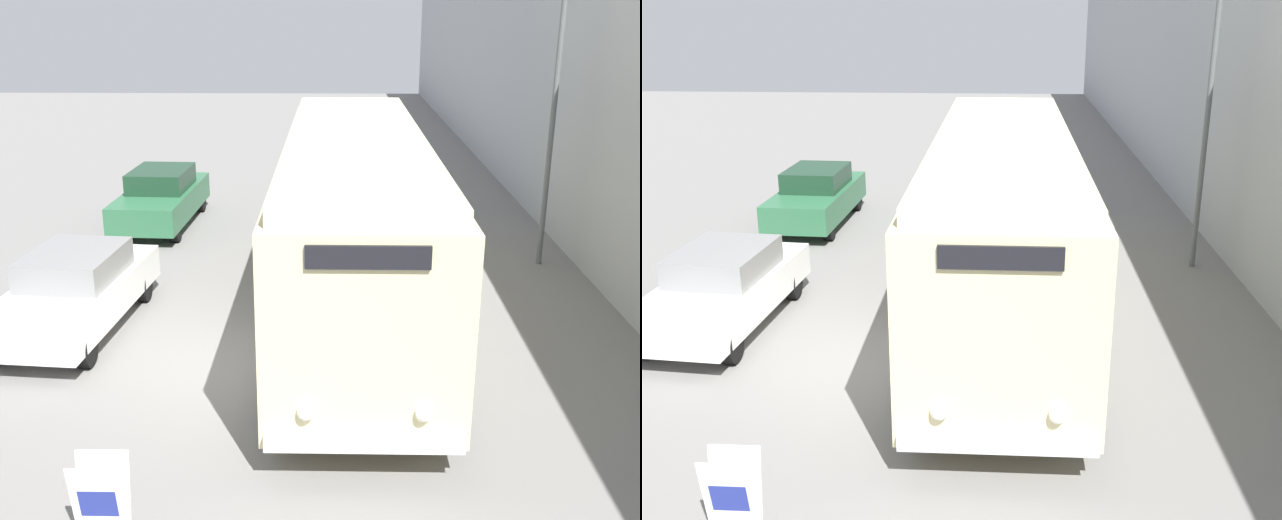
# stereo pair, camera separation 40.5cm
# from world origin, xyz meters

# --- Properties ---
(ground_plane) EXTENTS (80.00, 80.00, 0.00)m
(ground_plane) POSITION_xyz_m (0.00, 0.00, 0.00)
(ground_plane) COLOR slate
(building_wall_right) EXTENTS (0.30, 60.00, 6.38)m
(building_wall_right) POSITION_xyz_m (7.37, 10.00, 3.19)
(building_wall_right) COLOR #9EA3A8
(building_wall_right) RESTS_ON ground_plane
(vintage_bus) EXTENTS (2.61, 11.33, 3.50)m
(vintage_bus) POSITION_xyz_m (2.02, 2.48, 1.96)
(vintage_bus) COLOR black
(vintage_bus) RESTS_ON ground_plane
(sign_board) EXTENTS (0.60, 0.39, 1.04)m
(sign_board) POSITION_xyz_m (-0.93, -4.21, 0.50)
(sign_board) COLOR gray
(sign_board) RESTS_ON ground_plane
(streetlamp) EXTENTS (0.36, 0.36, 6.95)m
(streetlamp) POSITION_xyz_m (6.39, 5.40, 4.45)
(streetlamp) COLOR #595E60
(streetlamp) RESTS_ON ground_plane
(parked_car_near) EXTENTS (2.16, 4.47, 1.48)m
(parked_car_near) POSITION_xyz_m (-3.11, 1.56, 0.76)
(parked_car_near) COLOR black
(parked_car_near) RESTS_ON ground_plane
(parked_car_mid) EXTENTS (1.91, 4.42, 1.53)m
(parked_car_mid) POSITION_xyz_m (-3.04, 8.42, 0.77)
(parked_car_mid) COLOR black
(parked_car_mid) RESTS_ON ground_plane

